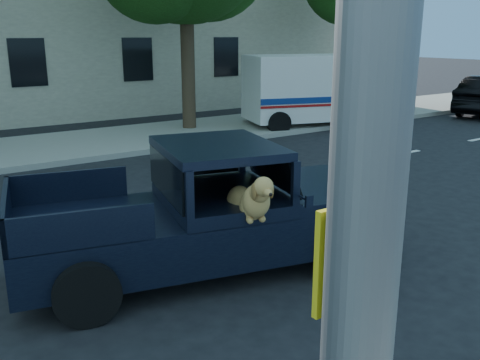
# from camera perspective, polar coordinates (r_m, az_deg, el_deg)

# --- Properties ---
(ground) EXTENTS (120.00, 120.00, 0.00)m
(ground) POSITION_cam_1_polar(r_m,az_deg,el_deg) (7.46, -2.72, -9.61)
(ground) COLOR black
(ground) RESTS_ON ground
(far_sidewalk) EXTENTS (60.00, 4.00, 0.15)m
(far_sidewalk) POSITION_cam_1_polar(r_m,az_deg,el_deg) (15.68, -20.81, 3.05)
(far_sidewalk) COLOR gray
(far_sidewalk) RESTS_ON ground
(lane_stripes) EXTENTS (21.60, 0.14, 0.01)m
(lane_stripes) POSITION_cam_1_polar(r_m,az_deg,el_deg) (11.16, -3.23, -1.01)
(lane_stripes) COLOR silver
(lane_stripes) RESTS_ON ground
(pickup_truck) EXTENTS (5.17, 3.01, 1.74)m
(pickup_truck) POSITION_cam_1_polar(r_m,az_deg,el_deg) (7.28, -4.59, -5.25)
(pickup_truck) COLOR black
(pickup_truck) RESTS_ON ground
(mail_truck) EXTENTS (4.88, 3.35, 2.45)m
(mail_truck) POSITION_cam_1_polar(r_m,az_deg,el_deg) (18.64, 7.39, 8.84)
(mail_truck) COLOR silver
(mail_truck) RESTS_ON ground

